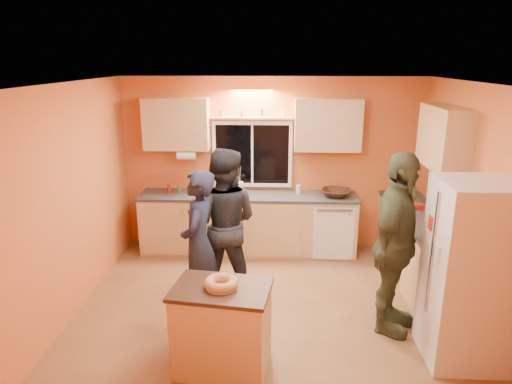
{
  "coord_description": "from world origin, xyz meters",
  "views": [
    {
      "loc": [
        0.04,
        -4.77,
        2.85
      ],
      "look_at": [
        -0.18,
        0.4,
        1.32
      ],
      "focal_mm": 32.0,
      "sensor_mm": 36.0,
      "label": 1
    }
  ],
  "objects_px": {
    "refrigerator": "(470,274)",
    "island": "(222,328)",
    "person_left": "(199,243)",
    "person_center": "(223,223)",
    "person_right": "(396,245)"
  },
  "relations": [
    {
      "from": "refrigerator",
      "to": "island",
      "type": "relative_size",
      "value": 1.88
    },
    {
      "from": "person_left",
      "to": "person_center",
      "type": "distance_m",
      "value": 0.5
    },
    {
      "from": "island",
      "to": "person_right",
      "type": "relative_size",
      "value": 0.49
    },
    {
      "from": "island",
      "to": "person_center",
      "type": "xyz_separation_m",
      "value": [
        -0.15,
        1.48,
        0.49
      ]
    },
    {
      "from": "island",
      "to": "person_right",
      "type": "xyz_separation_m",
      "value": [
        1.74,
        0.75,
        0.55
      ]
    },
    {
      "from": "island",
      "to": "refrigerator",
      "type": "bearing_deg",
      "value": 14.99
    },
    {
      "from": "island",
      "to": "person_left",
      "type": "xyz_separation_m",
      "value": [
        -0.38,
        1.04,
        0.41
      ]
    },
    {
      "from": "person_right",
      "to": "person_left",
      "type": "bearing_deg",
      "value": 110.15
    },
    {
      "from": "person_left",
      "to": "person_right",
      "type": "distance_m",
      "value": 2.14
    },
    {
      "from": "island",
      "to": "person_right",
      "type": "bearing_deg",
      "value": 31.47
    },
    {
      "from": "refrigerator",
      "to": "person_right",
      "type": "distance_m",
      "value": 0.75
    },
    {
      "from": "person_center",
      "to": "person_right",
      "type": "bearing_deg",
      "value": 164.52
    },
    {
      "from": "island",
      "to": "person_center",
      "type": "height_order",
      "value": "person_center"
    },
    {
      "from": "island",
      "to": "person_left",
      "type": "bearing_deg",
      "value": 118.05
    },
    {
      "from": "refrigerator",
      "to": "person_center",
      "type": "bearing_deg",
      "value": 154.02
    }
  ]
}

